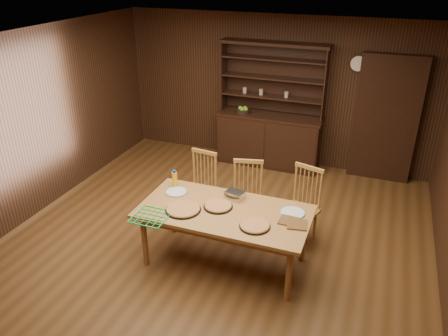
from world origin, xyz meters
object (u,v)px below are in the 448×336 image
at_px(chair_left, 202,183).
at_px(chair_center, 247,195).
at_px(chair_right, 303,202).
at_px(juice_bottle, 175,179).
at_px(china_hutch, 269,133).
at_px(dining_table, 224,216).

distance_m(chair_left, chair_center, 0.72).
distance_m(chair_right, juice_bottle, 1.70).
xyz_separation_m(china_hutch, dining_table, (0.27, -2.98, 0.08)).
relative_size(chair_left, chair_right, 0.98).
height_order(chair_left, chair_center, chair_center).
bearing_deg(chair_right, china_hutch, 132.70).
height_order(chair_center, juice_bottle, chair_center).
relative_size(chair_center, juice_bottle, 4.40).
relative_size(dining_table, juice_bottle, 8.69).
relative_size(dining_table, chair_right, 1.96).
relative_size(china_hutch, chair_center, 2.13).
bearing_deg(chair_right, chair_left, -164.41).
bearing_deg(china_hutch, chair_center, -82.34).
relative_size(chair_center, chair_right, 0.99).
height_order(chair_center, chair_right, chair_right).
bearing_deg(chair_center, chair_left, 159.10).
height_order(chair_left, chair_right, chair_right).
distance_m(china_hutch, chair_right, 2.35).
distance_m(dining_table, chair_left, 1.13).
bearing_deg(chair_left, china_hutch, 85.55).
bearing_deg(chair_center, china_hutch, 83.96).
height_order(china_hutch, dining_table, china_hutch).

